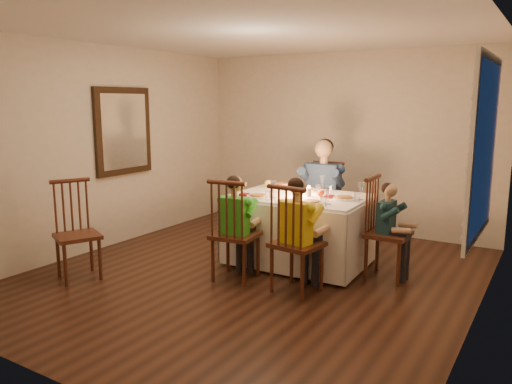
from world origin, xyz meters
The scene contains 26 objects.
ground centered at (0.00, 0.00, 0.00)m, with size 5.00×5.00×0.00m, color black.
wall_left centered at (-2.25, 0.00, 1.30)m, with size 0.02×5.00×2.60m, color beige.
wall_right centered at (2.25, 0.00, 1.30)m, with size 0.02×5.00×2.60m, color beige.
wall_back centered at (0.00, 2.50, 1.30)m, with size 4.50×0.02×2.60m, color beige.
ceiling centered at (0.00, 0.00, 2.60)m, with size 5.00×5.00×0.00m, color white.
dining_table centered at (0.22, 0.67, 0.58)m, with size 1.60×1.18×0.78m.
chair_adult centered at (0.15, 1.48, 0.00)m, with size 0.45×0.43×1.11m, color #3C1710, non-canonical shape.
chair_near_left centered at (-0.10, -0.19, 0.00)m, with size 0.45×0.43×1.11m, color #3C1710, non-canonical shape.
chair_near_right centered at (0.62, -0.16, 0.00)m, with size 0.45×0.43×1.11m, color #3C1710, non-canonical shape.
chair_end centered at (1.27, 0.70, 0.00)m, with size 0.45×0.43×1.11m, color #3C1710, non-canonical shape.
chair_extra centered at (-1.55, -1.06, 0.00)m, with size 0.44×0.42×1.07m, color #3C1710, non-canonical shape.
adult centered at (0.15, 1.48, 0.00)m, with size 0.55×0.50×1.41m, color navy, non-canonical shape.
child_green centered at (-0.10, -0.19, 0.00)m, with size 0.39×0.36×1.13m, color green, non-canonical shape.
child_yellow centered at (0.62, -0.16, 0.00)m, with size 0.41×0.37×1.16m, color yellow, non-canonical shape.
child_teal centered at (1.27, 0.70, 0.00)m, with size 0.34×0.31×1.04m, color #17343A, non-canonical shape.
setting_adult centered at (0.16, 1.01, 0.82)m, with size 0.26×0.26×0.02m, color white.
setting_green centered at (-0.13, 0.32, 0.82)m, with size 0.26×0.26×0.02m, color white.
setting_yellow centered at (0.54, 0.32, 0.82)m, with size 0.26×0.26×0.02m, color white.
setting_teal centered at (0.75, 0.73, 0.82)m, with size 0.26×0.26×0.02m, color white.
candle_left centered at (0.16, 0.67, 0.86)m, with size 0.06×0.06×0.10m, color white.
candle_right centered at (0.34, 0.68, 0.86)m, with size 0.06×0.06×0.10m, color white.
squash centered at (-0.39, 0.97, 0.86)m, with size 0.09×0.09×0.09m, color #FEF343.
orange_fruit centered at (0.46, 0.73, 0.85)m, with size 0.08×0.08×0.08m, color #FE5015.
serving_bowl centered at (-0.18, 0.99, 0.84)m, with size 0.20×0.20×0.05m, color white.
wall_mirror centered at (-2.22, 0.30, 1.50)m, with size 0.06×0.95×1.15m.
window_blinds centered at (2.21, 0.10, 1.50)m, with size 0.07×1.34×1.54m.
Camera 1 is at (2.78, -4.44, 1.89)m, focal length 35.00 mm.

